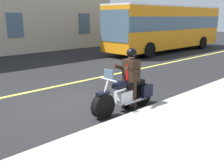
% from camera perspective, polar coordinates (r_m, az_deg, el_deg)
% --- Properties ---
extents(ground_plane, '(80.00, 80.00, 0.00)m').
position_cam_1_polar(ground_plane, '(7.86, -9.40, -4.40)').
color(ground_plane, black).
extents(sidewalk_curb, '(60.00, 5.00, 0.15)m').
position_cam_1_polar(sidewalk_curb, '(5.09, 21.71, -15.59)').
color(sidewalk_curb, '#B2ADA0').
rests_on(sidewalk_curb, ground_plane).
extents(lane_center_stripe, '(60.00, 0.16, 0.01)m').
position_cam_1_polar(lane_center_stripe, '(9.52, -16.21, -1.36)').
color(lane_center_stripe, '#E5DB4C').
rests_on(lane_center_stripe, ground_plane).
extents(motorcycle_main, '(2.21, 0.60, 1.26)m').
position_cam_1_polar(motorcycle_main, '(7.12, 3.11, -2.42)').
color(motorcycle_main, black).
rests_on(motorcycle_main, ground_plane).
extents(rider_main, '(0.62, 0.54, 1.74)m').
position_cam_1_polar(rider_main, '(7.11, 4.21, 2.40)').
color(rider_main, black).
rests_on(rider_main, ground_plane).
extents(bus_near, '(11.05, 2.70, 3.30)m').
position_cam_1_polar(bus_near, '(19.87, 12.22, 12.54)').
color(bus_near, orange).
rests_on(bus_near, ground_plane).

